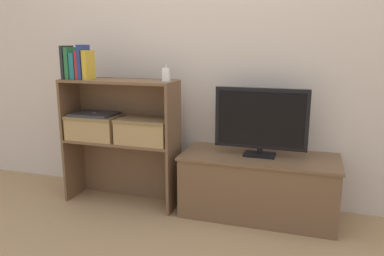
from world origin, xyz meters
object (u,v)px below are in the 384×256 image
book_navy (84,62)px  baby_monitor (166,75)px  book_teal (76,66)px  tv_stand (258,185)px  storage_basket_right (145,129)px  book_mustard (88,65)px  laptop (94,114)px  storage_basket_left (95,126)px  tv (261,120)px  book_crimson (81,65)px  book_forest (71,63)px  book_charcoal (67,62)px

book_navy → baby_monitor: (0.64, 0.04, -0.08)m
baby_monitor → book_navy: bearing=-176.0°
book_teal → tv_stand: bearing=5.3°
book_navy → storage_basket_right: (0.47, 0.03, -0.49)m
book_teal → book_mustard: book_mustard is taller
storage_basket_right → laptop: (-0.42, 0.00, 0.09)m
book_teal → storage_basket_left: book_teal is taller
book_navy → tv: bearing=5.5°
tv_stand → baby_monitor: 1.04m
book_navy → baby_monitor: size_ratio=2.06×
tv → laptop: size_ratio=1.98×
book_crimson → storage_basket_left: (0.07, 0.03, -0.47)m
book_forest → book_teal: (0.04, 0.00, -0.02)m
storage_basket_right → laptop: size_ratio=1.23×
book_navy → storage_basket_left: (0.05, 0.03, -0.49)m
tv_stand → book_forest: 1.66m
storage_basket_left → book_forest: bearing=-169.2°
book_navy → book_mustard: 0.04m
storage_basket_right → book_teal: bearing=-176.9°
tv → book_mustard: size_ratio=3.01×
baby_monitor → storage_basket_left: size_ratio=0.31×
tv → book_teal: book_teal is taller
book_teal → book_navy: (0.07, 0.00, 0.03)m
laptop → book_crimson: bearing=-158.5°
tv → laptop: 1.27m
book_teal → book_charcoal: bearing=180.0°
book_charcoal → storage_basket_left: bearing=8.8°
baby_monitor → storage_basket_left: baby_monitor is taller
tv_stand → tv: tv is taller
book_mustard → storage_basket_right: bearing=3.9°
tv → book_navy: book_navy is taller
tv → storage_basket_right: 0.85m
book_teal → book_navy: bearing=0.0°
book_crimson → laptop: 0.38m
book_charcoal → book_crimson: book_charcoal is taller
tv → storage_basket_right: tv is taller
baby_monitor → tv: bearing=7.0°
book_mustard → storage_basket_left: size_ratio=0.53×
book_forest → laptop: 0.42m
storage_basket_left → laptop: bearing=0.0°
book_crimson → book_navy: (0.03, 0.00, 0.02)m
book_forest → laptop: bearing=10.8°
book_charcoal → book_mustard: 0.18m
tv_stand → book_mustard: (-1.27, -0.13, 0.85)m
book_navy → baby_monitor: book_navy is taller
book_forest → storage_basket_right: (0.58, 0.03, -0.48)m
laptop → tv_stand: bearing=4.5°
tv → book_teal: 1.43m
tv → book_mustard: book_mustard is taller
book_teal → storage_basket_left: (0.11, 0.03, -0.46)m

